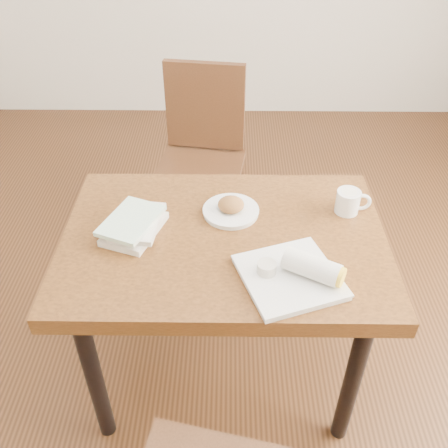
{
  "coord_description": "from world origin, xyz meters",
  "views": [
    {
      "loc": [
        0.02,
        -1.29,
        1.83
      ],
      "look_at": [
        0.0,
        0.0,
        0.8
      ],
      "focal_mm": 40.0,
      "sensor_mm": 36.0,
      "label": 1
    }
  ],
  "objects_px": {
    "plate_scone": "(231,209)",
    "coffee_mug": "(349,201)",
    "table": "(224,256)",
    "book_stack": "(135,224)",
    "plate_burrito": "(297,274)",
    "chair_far": "(202,149)"
  },
  "relations": [
    {
      "from": "table",
      "to": "plate_scone",
      "type": "bearing_deg",
      "value": 79.57
    },
    {
      "from": "coffee_mug",
      "to": "plate_burrito",
      "type": "height_order",
      "value": "plate_burrito"
    },
    {
      "from": "table",
      "to": "chair_far",
      "type": "relative_size",
      "value": 1.14
    },
    {
      "from": "chair_far",
      "to": "plate_burrito",
      "type": "relative_size",
      "value": 2.69
    },
    {
      "from": "chair_far",
      "to": "book_stack",
      "type": "relative_size",
      "value": 3.61
    },
    {
      "from": "plate_scone",
      "to": "plate_burrito",
      "type": "height_order",
      "value": "plate_burrito"
    },
    {
      "from": "table",
      "to": "chair_far",
      "type": "height_order",
      "value": "chair_far"
    },
    {
      "from": "plate_scone",
      "to": "plate_burrito",
      "type": "xyz_separation_m",
      "value": [
        0.2,
        -0.33,
        0.01
      ]
    },
    {
      "from": "chair_far",
      "to": "book_stack",
      "type": "distance_m",
      "value": 0.95
    },
    {
      "from": "plate_scone",
      "to": "coffee_mug",
      "type": "height_order",
      "value": "coffee_mug"
    },
    {
      "from": "table",
      "to": "plate_burrito",
      "type": "bearing_deg",
      "value": -43.41
    },
    {
      "from": "plate_scone",
      "to": "coffee_mug",
      "type": "bearing_deg",
      "value": 2.29
    },
    {
      "from": "plate_scone",
      "to": "book_stack",
      "type": "xyz_separation_m",
      "value": [
        -0.32,
        -0.1,
        0.01
      ]
    },
    {
      "from": "chair_far",
      "to": "coffee_mug",
      "type": "bearing_deg",
      "value": -54.48
    },
    {
      "from": "book_stack",
      "to": "coffee_mug",
      "type": "bearing_deg",
      "value": 9.33
    },
    {
      "from": "coffee_mug",
      "to": "book_stack",
      "type": "bearing_deg",
      "value": -170.67
    },
    {
      "from": "table",
      "to": "coffee_mug",
      "type": "distance_m",
      "value": 0.48
    },
    {
      "from": "plate_scone",
      "to": "plate_burrito",
      "type": "bearing_deg",
      "value": -59.33
    },
    {
      "from": "coffee_mug",
      "to": "plate_burrito",
      "type": "distance_m",
      "value": 0.41
    },
    {
      "from": "plate_burrito",
      "to": "book_stack",
      "type": "height_order",
      "value": "plate_burrito"
    },
    {
      "from": "plate_burrito",
      "to": "book_stack",
      "type": "relative_size",
      "value": 1.34
    },
    {
      "from": "chair_far",
      "to": "coffee_mug",
      "type": "height_order",
      "value": "chair_far"
    }
  ]
}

